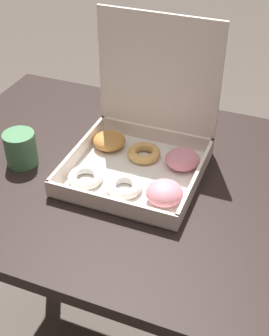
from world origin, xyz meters
TOP-DOWN VIEW (x-y plane):
  - dining_table at (0.00, 0.00)m, footprint 1.12×0.75m
  - donut_box at (-0.02, 0.04)m, footprint 0.31×0.31m
  - coffee_mug at (-0.30, -0.06)m, footprint 0.08×0.08m

SIDE VIEW (x-z plane):
  - dining_table at x=0.00m, z-range 0.26..1.03m
  - coffee_mug at x=-0.30m, z-range 0.77..0.85m
  - donut_box at x=-0.02m, z-range 0.65..1.00m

